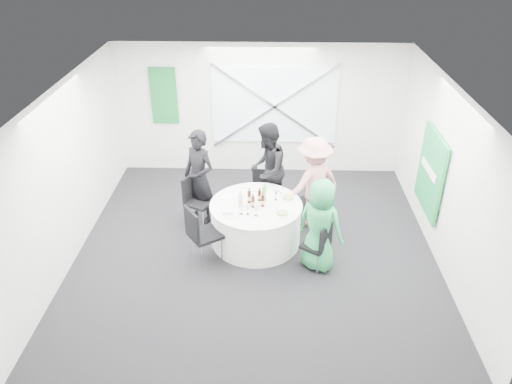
{
  "coord_description": "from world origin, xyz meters",
  "views": [
    {
      "loc": [
        0.22,
        -6.96,
        5.07
      ],
      "look_at": [
        0.0,
        0.2,
        1.0
      ],
      "focal_mm": 35.0,
      "sensor_mm": 36.0,
      "label": 1
    }
  ],
  "objects_px": {
    "person_woman_pink": "(313,183)",
    "chair_front_left": "(200,231)",
    "person_man_back": "(267,169)",
    "person_woman_green": "(320,225)",
    "chair_back_left": "(195,197)",
    "clear_water_bottle": "(241,201)",
    "green_water_bottle": "(264,194)",
    "person_man_back_left": "(199,177)",
    "banquet_table": "(256,223)",
    "chair_back": "(261,188)",
    "chair_front_right": "(319,243)",
    "chair_back_right": "(311,197)"
  },
  "relations": [
    {
      "from": "person_woman_green",
      "to": "person_man_back",
      "type": "bearing_deg",
      "value": -31.35
    },
    {
      "from": "chair_back_right",
      "to": "person_man_back_left",
      "type": "bearing_deg",
      "value": -124.72
    },
    {
      "from": "person_man_back",
      "to": "person_woman_green",
      "type": "bearing_deg",
      "value": 36.01
    },
    {
      "from": "banquet_table",
      "to": "person_woman_green",
      "type": "bearing_deg",
      "value": -32.1
    },
    {
      "from": "chair_back_right",
      "to": "person_woman_green",
      "type": "height_order",
      "value": "person_woman_green"
    },
    {
      "from": "chair_front_right",
      "to": "chair_back_right",
      "type": "bearing_deg",
      "value": -143.44
    },
    {
      "from": "banquet_table",
      "to": "person_man_back_left",
      "type": "xyz_separation_m",
      "value": [
        -1.04,
        0.7,
        0.5
      ]
    },
    {
      "from": "person_woman_pink",
      "to": "chair_front_left",
      "type": "bearing_deg",
      "value": 1.11
    },
    {
      "from": "chair_back_left",
      "to": "person_man_back_left",
      "type": "xyz_separation_m",
      "value": [
        0.07,
        0.14,
        0.33
      ]
    },
    {
      "from": "person_man_back",
      "to": "person_woman_green",
      "type": "xyz_separation_m",
      "value": [
        0.84,
        -1.69,
        -0.11
      ]
    },
    {
      "from": "person_man_back_left",
      "to": "person_woman_pink",
      "type": "height_order",
      "value": "person_man_back_left"
    },
    {
      "from": "banquet_table",
      "to": "clear_water_bottle",
      "type": "bearing_deg",
      "value": -157.94
    },
    {
      "from": "person_woman_pink",
      "to": "clear_water_bottle",
      "type": "xyz_separation_m",
      "value": [
        -1.25,
        -0.73,
        0.03
      ]
    },
    {
      "from": "person_man_back",
      "to": "person_woman_pink",
      "type": "height_order",
      "value": "person_man_back"
    },
    {
      "from": "person_woman_pink",
      "to": "clear_water_bottle",
      "type": "relative_size",
      "value": 5.48
    },
    {
      "from": "person_man_back_left",
      "to": "person_man_back",
      "type": "xyz_separation_m",
      "value": [
        1.22,
        0.35,
        0.0
      ]
    },
    {
      "from": "chair_back",
      "to": "green_water_bottle",
      "type": "xyz_separation_m",
      "value": [
        0.07,
        -0.94,
        0.41
      ]
    },
    {
      "from": "chair_back",
      "to": "chair_front_right",
      "type": "xyz_separation_m",
      "value": [
        0.96,
        -1.78,
        0.01
      ]
    },
    {
      "from": "chair_back_left",
      "to": "green_water_bottle",
      "type": "relative_size",
      "value": 2.93
    },
    {
      "from": "chair_back_right",
      "to": "person_man_back_left",
      "type": "distance_m",
      "value": 2.04
    },
    {
      "from": "chair_back",
      "to": "green_water_bottle",
      "type": "bearing_deg",
      "value": -82.35
    },
    {
      "from": "person_man_back",
      "to": "clear_water_bottle",
      "type": "bearing_deg",
      "value": -10.9
    },
    {
      "from": "clear_water_bottle",
      "to": "person_woman_green",
      "type": "bearing_deg",
      "value": -22.89
    },
    {
      "from": "chair_front_right",
      "to": "person_man_back",
      "type": "distance_m",
      "value": 1.99
    },
    {
      "from": "clear_water_bottle",
      "to": "chair_front_left",
      "type": "bearing_deg",
      "value": -141.37
    },
    {
      "from": "green_water_bottle",
      "to": "clear_water_bottle",
      "type": "xyz_separation_m",
      "value": [
        -0.39,
        -0.24,
        -0.01
      ]
    },
    {
      "from": "chair_back_left",
      "to": "person_woman_pink",
      "type": "bearing_deg",
      "value": -61.41
    },
    {
      "from": "chair_front_left",
      "to": "person_woman_green",
      "type": "bearing_deg",
      "value": -125.52
    },
    {
      "from": "banquet_table",
      "to": "green_water_bottle",
      "type": "height_order",
      "value": "green_water_bottle"
    },
    {
      "from": "person_man_back_left",
      "to": "person_woman_green",
      "type": "height_order",
      "value": "person_man_back_left"
    },
    {
      "from": "chair_front_left",
      "to": "person_man_back_left",
      "type": "xyz_separation_m",
      "value": [
        -0.16,
        1.31,
        0.28
      ]
    },
    {
      "from": "chair_back_left",
      "to": "clear_water_bottle",
      "type": "xyz_separation_m",
      "value": [
        0.86,
        -0.67,
        0.32
      ]
    },
    {
      "from": "green_water_bottle",
      "to": "chair_back",
      "type": "bearing_deg",
      "value": 94.09
    },
    {
      "from": "chair_back_left",
      "to": "person_man_back",
      "type": "relative_size",
      "value": 0.54
    },
    {
      "from": "banquet_table",
      "to": "person_man_back_left",
      "type": "relative_size",
      "value": 0.88
    },
    {
      "from": "chair_back_left",
      "to": "chair_front_right",
      "type": "distance_m",
      "value": 2.49
    },
    {
      "from": "chair_front_right",
      "to": "green_water_bottle",
      "type": "height_order",
      "value": "green_water_bottle"
    },
    {
      "from": "chair_front_left",
      "to": "person_man_back",
      "type": "relative_size",
      "value": 0.58
    },
    {
      "from": "green_water_bottle",
      "to": "clear_water_bottle",
      "type": "bearing_deg",
      "value": -148.41
    },
    {
      "from": "person_man_back_left",
      "to": "person_woman_green",
      "type": "bearing_deg",
      "value": 0.96
    },
    {
      "from": "chair_front_left",
      "to": "green_water_bottle",
      "type": "height_order",
      "value": "green_water_bottle"
    },
    {
      "from": "chair_front_right",
      "to": "person_woman_pink",
      "type": "height_order",
      "value": "person_woman_pink"
    },
    {
      "from": "chair_front_right",
      "to": "person_woman_green",
      "type": "bearing_deg",
      "value": -142.14
    },
    {
      "from": "person_woman_green",
      "to": "clear_water_bottle",
      "type": "xyz_separation_m",
      "value": [
        -1.27,
        0.54,
        0.1
      ]
    },
    {
      "from": "green_water_bottle",
      "to": "chair_back_left",
      "type": "bearing_deg",
      "value": 160.95
    },
    {
      "from": "banquet_table",
      "to": "chair_back_right",
      "type": "bearing_deg",
      "value": 32.17
    },
    {
      "from": "chair_back_left",
      "to": "chair_front_left",
      "type": "height_order",
      "value": "chair_front_left"
    },
    {
      "from": "person_woman_green",
      "to": "green_water_bottle",
      "type": "height_order",
      "value": "person_woman_green"
    },
    {
      "from": "banquet_table",
      "to": "person_woman_green",
      "type": "height_order",
      "value": "person_woman_green"
    },
    {
      "from": "chair_back",
      "to": "chair_back_left",
      "type": "relative_size",
      "value": 0.86
    }
  ]
}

